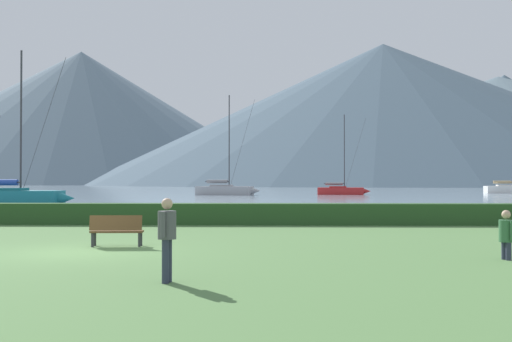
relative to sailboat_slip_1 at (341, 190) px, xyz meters
The scene contains 14 objects.
ground_plane 72.36m from the sailboat_slip_1, 102.14° to the right, with size 1000.00×1000.00×0.00m, color #517A42.
harbor_water 67.99m from the sailboat_slip_1, 102.93° to the left, with size 320.00×246.00×0.00m, color #8499A8.
hedge_line 61.65m from the sailboat_slip_1, 104.29° to the right, with size 80.00×1.20×0.96m, color #284C23.
sailboat_slip_1 is the anchor object (origin of this frame).
sailboat_slip_6 49.68m from the sailboat_slip_1, 127.57° to the right, with size 8.85×2.74×12.37m.
sailboat_slip_7 16.53m from the sailboat_slip_1, 169.67° to the right, with size 9.12×4.21×13.80m.
sailboat_slip_8 30.13m from the sailboat_slip_1, 21.89° to the left, with size 8.49×2.86×12.34m.
park_bench_near_path 70.75m from the sailboat_slip_1, 101.80° to the right, with size 1.59×0.57×0.95m.
person_seated_viewer 72.17m from the sailboat_slip_1, 93.08° to the right, with size 0.36×0.56×1.25m.
person_standing_walker 76.66m from the sailboat_slip_1, 98.87° to the right, with size 0.36×0.56×1.65m.
distant_hill_west_ridge 310.56m from the sailboat_slip_1, 65.52° to the left, with size 180.59×180.59×65.00m, color #4C6070.
distant_hill_central_peak 247.50m from the sailboat_slip_1, 78.46° to the left, with size 312.14×312.14×74.69m, color #425666.
distant_hill_east_ridge 330.03m from the sailboat_slip_1, 113.70° to the left, with size 277.17×277.17×84.21m, color #4C6070.
distant_hill_far_shoulder 286.84m from the sailboat_slip_1, 65.83° to the left, with size 359.53×359.53×60.46m, color slate.
Camera 1 is at (5.46, -16.99, 1.99)m, focal length 43.24 mm.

